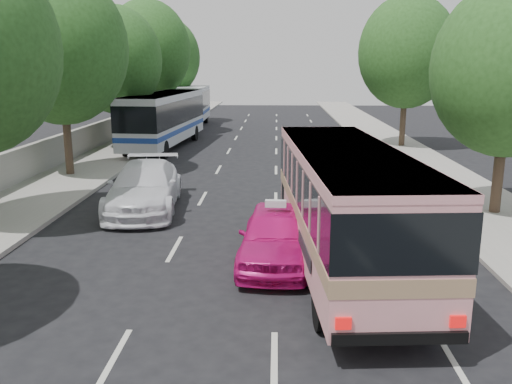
{
  "coord_description": "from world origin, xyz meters",
  "views": [
    {
      "loc": [
        1.0,
        -10.68,
        5.18
      ],
      "look_at": [
        0.43,
        4.43,
        1.6
      ],
      "focal_mm": 38.0,
      "sensor_mm": 36.0,
      "label": 1
    }
  ],
  "objects_px": {
    "pink_taxi": "(275,235)",
    "white_pickup": "(145,187)",
    "tour_coach_front": "(164,115)",
    "pink_bus": "(346,195)",
    "tour_coach_rear": "(189,104)"
  },
  "relations": [
    {
      "from": "pink_taxi",
      "to": "tour_coach_rear",
      "type": "bearing_deg",
      "value": 106.24
    },
    {
      "from": "pink_bus",
      "to": "tour_coach_front",
      "type": "relative_size",
      "value": 0.86
    },
    {
      "from": "pink_taxi",
      "to": "tour_coach_front",
      "type": "xyz_separation_m",
      "value": [
        -7.01,
        20.1,
        1.29
      ]
    },
    {
      "from": "pink_taxi",
      "to": "tour_coach_front",
      "type": "bearing_deg",
      "value": 112.47
    },
    {
      "from": "pink_taxi",
      "to": "white_pickup",
      "type": "distance_m",
      "value": 7.08
    },
    {
      "from": "white_pickup",
      "to": "tour_coach_front",
      "type": "height_order",
      "value": "tour_coach_front"
    },
    {
      "from": "pink_taxi",
      "to": "tour_coach_front",
      "type": "distance_m",
      "value": 21.32
    },
    {
      "from": "tour_coach_rear",
      "to": "white_pickup",
      "type": "bearing_deg",
      "value": -85.44
    },
    {
      "from": "white_pickup",
      "to": "tour_coach_front",
      "type": "xyz_separation_m",
      "value": [
        -2.26,
        14.85,
        1.21
      ]
    },
    {
      "from": "white_pickup",
      "to": "tour_coach_rear",
      "type": "distance_m",
      "value": 26.5
    },
    {
      "from": "tour_coach_rear",
      "to": "pink_taxi",
      "type": "bearing_deg",
      "value": -77.95
    },
    {
      "from": "white_pickup",
      "to": "pink_bus",
      "type": "bearing_deg",
      "value": -46.03
    },
    {
      "from": "pink_bus",
      "to": "tour_coach_rear",
      "type": "relative_size",
      "value": 0.91
    },
    {
      "from": "tour_coach_rear",
      "to": "pink_bus",
      "type": "bearing_deg",
      "value": -75.09
    },
    {
      "from": "tour_coach_front",
      "to": "pink_bus",
      "type": "bearing_deg",
      "value": -62.21
    }
  ]
}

